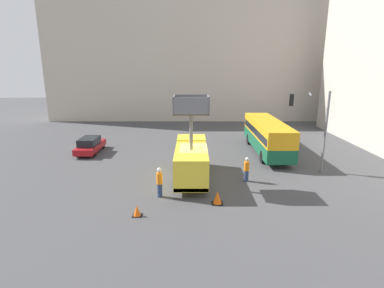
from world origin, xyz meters
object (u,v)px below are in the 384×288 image
road_worker_directing (247,169)px  parked_car_curbside (91,145)px  traffic_cone_mid_road (218,198)px  road_worker_near_truck (160,182)px  traffic_cone_near_truck (138,211)px  utility_truck (192,158)px  traffic_light_pole (315,119)px  city_bus (268,134)px

road_worker_directing → parked_car_curbside: road_worker_directing is taller
road_worker_directing → traffic_cone_mid_road: 4.40m
road_worker_near_truck → parked_car_curbside: (-7.70, 10.04, -0.22)m
traffic_cone_mid_road → traffic_cone_near_truck: bearing=-161.6°
utility_truck → road_worker_directing: size_ratio=3.97×
traffic_light_pole → road_worker_near_truck: size_ratio=3.23×
road_worker_near_truck → traffic_cone_mid_road: bearing=173.2°
traffic_light_pole → traffic_cone_mid_road: size_ratio=8.02×
city_bus → road_worker_near_truck: bearing=129.2°
road_worker_directing → city_bus: bearing=45.6°
traffic_light_pole → road_worker_directing: size_ratio=3.52×
traffic_light_pole → utility_truck: bearing=-168.6°
road_worker_directing → traffic_cone_mid_road: road_worker_directing is taller
traffic_light_pole → road_worker_near_truck: bearing=-156.2°
utility_truck → road_worker_near_truck: bearing=-122.5°
utility_truck → traffic_light_pole: bearing=11.4°
road_worker_near_truck → utility_truck: bearing=-113.7°
traffic_light_pole → road_worker_near_truck: traffic_light_pole is taller
utility_truck → traffic_cone_near_truck: 6.49m
traffic_light_pole → road_worker_directing: 6.71m
city_bus → traffic_light_pole: 6.04m
city_bus → traffic_cone_mid_road: city_bus is taller
utility_truck → city_bus: bearing=44.3°
city_bus → parked_car_curbside: size_ratio=2.30×
utility_truck → parked_car_curbside: 11.93m
city_bus → traffic_light_pole: bearing=-165.8°
road_worker_directing → traffic_cone_near_truck: (-6.93, -5.19, -0.60)m
utility_truck → road_worker_near_truck: utility_truck is taller
road_worker_near_truck → road_worker_directing: size_ratio=1.09×
traffic_light_pole → traffic_cone_mid_road: (-7.74, -5.98, -3.81)m
utility_truck → traffic_cone_near_truck: bearing=-118.0°
utility_truck → road_worker_directing: 4.04m
traffic_cone_near_truck → traffic_cone_mid_road: (4.56, 1.51, 0.09)m
traffic_light_pole → road_worker_directing: (-5.37, -2.31, -3.29)m
utility_truck → parked_car_curbside: size_ratio=1.56×
parked_car_curbside → utility_truck: bearing=-35.6°
road_worker_directing → traffic_cone_near_truck: bearing=-164.2°
city_bus → traffic_cone_near_truck: 16.26m
utility_truck → traffic_cone_mid_road: size_ratio=9.05×
city_bus → parked_car_curbside: 16.88m
utility_truck → road_worker_near_truck: size_ratio=3.65×
traffic_light_pole → parked_car_curbside: size_ratio=1.38×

